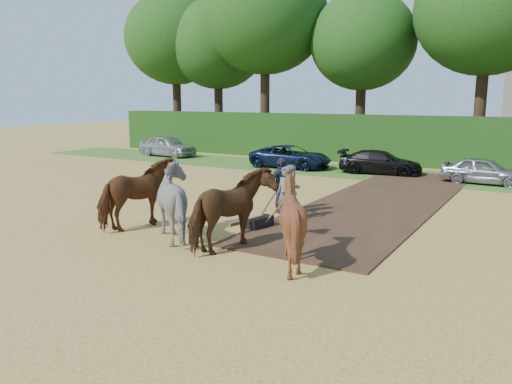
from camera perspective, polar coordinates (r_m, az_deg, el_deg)
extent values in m
plane|color=gold|center=(14.78, 0.55, -5.22)|extent=(120.00, 120.00, 0.00)
cube|color=#472D1C|center=(20.48, 14.23, -0.97)|extent=(4.50, 17.00, 0.05)
cube|color=#38601E|center=(27.52, 15.51, 1.88)|extent=(50.00, 5.00, 0.03)
cube|color=#14380F|center=(31.68, 17.86, 5.58)|extent=(46.00, 1.60, 3.00)
imported|color=#B4A58D|center=(17.43, 4.11, 0.21)|extent=(0.84, 0.99, 1.77)
imported|color=#282A36|center=(17.79, 2.85, 0.78)|extent=(0.85, 1.26, 1.98)
imported|color=#612B18|center=(15.98, -13.23, -0.23)|extent=(1.66, 2.78, 2.20)
imported|color=#AFA69D|center=(14.60, -8.46, -1.09)|extent=(2.50, 2.25, 2.20)
imported|color=#523819|center=(13.34, -2.75, -2.10)|extent=(1.66, 2.78, 2.20)
imported|color=#612C18|center=(12.24, 4.09, -3.28)|extent=(2.13, 2.30, 2.21)
cube|color=black|center=(15.74, 0.47, -3.53)|extent=(0.54, 1.00, 0.37)
cube|color=brown|center=(15.24, -1.09, -3.29)|extent=(0.38, 1.46, 0.10)
cylinder|color=brown|center=(16.22, 1.21, -1.67)|extent=(0.12, 1.07, 0.77)
cylinder|color=brown|center=(15.93, 2.47, -1.91)|extent=(0.40, 1.03, 0.77)
imported|color=gray|center=(16.52, 3.36, -0.24)|extent=(0.74, 0.56, 1.84)
imported|color=#A3A7AA|center=(35.55, -10.09, 5.21)|extent=(4.45, 1.96, 1.49)
imported|color=#111B36|center=(29.25, 3.99, 4.03)|extent=(4.81, 2.26, 1.33)
imported|color=black|center=(27.70, 14.02, 3.31)|extent=(4.59, 2.34, 1.28)
imported|color=gray|center=(26.05, 24.60, 2.23)|extent=(3.89, 1.72, 1.30)
cylinder|color=#382616|center=(44.00, -8.98, 9.12)|extent=(0.70, 0.70, 5.85)
ellipsoid|color=#163F11|center=(44.26, -9.22, 17.00)|extent=(8.40, 8.40, 7.73)
cylinder|color=#382616|center=(41.96, -4.28, 8.84)|extent=(0.70, 0.70, 5.40)
ellipsoid|color=#163F11|center=(42.15, -4.39, 16.50)|extent=(7.80, 7.80, 7.18)
cylinder|color=#382616|center=(38.40, 1.03, 9.53)|extent=(0.70, 0.70, 6.53)
ellipsoid|color=#163F11|center=(38.85, 1.06, 19.48)|extent=(9.20, 9.20, 8.46)
cylinder|color=#382616|center=(36.86, 11.78, 8.21)|extent=(0.70, 0.70, 5.17)
ellipsoid|color=#163F11|center=(37.03, 12.11, 16.53)|extent=(7.40, 7.40, 6.81)
cylinder|color=#382616|center=(34.02, 24.17, 8.08)|extent=(0.70, 0.70, 6.08)
ellipsoid|color=#163F11|center=(34.41, 25.00, 18.53)|extent=(8.60, 8.60, 7.91)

